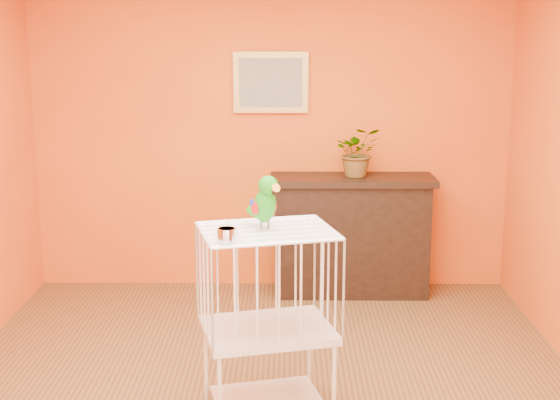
{
  "coord_description": "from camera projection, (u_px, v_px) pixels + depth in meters",
  "views": [
    {
      "loc": [
        0.14,
        -4.26,
        2.18
      ],
      "look_at": [
        0.1,
        -0.14,
        1.27
      ],
      "focal_mm": 50.0,
      "sensor_mm": 36.0,
      "label": 1
    }
  ],
  "objects": [
    {
      "name": "room_shell",
      "position": [
        262.0,
        140.0,
        4.29
      ],
      "size": [
        4.5,
        4.5,
        4.5
      ],
      "color": "orange",
      "rests_on": "ground"
    },
    {
      "name": "console_cabinet",
      "position": [
        351.0,
        235.0,
        6.49
      ],
      "size": [
        1.34,
        0.48,
        1.0
      ],
      "color": "black",
      "rests_on": "ground"
    },
    {
      "name": "potted_plant",
      "position": [
        358.0,
        157.0,
        6.37
      ],
      "size": [
        0.39,
        0.43,
        0.32
      ],
      "primitive_type": "imported",
      "rotation": [
        0.0,
        0.0,
        0.06
      ],
      "color": "#26722D",
      "rests_on": "console_cabinet"
    },
    {
      "name": "framed_picture",
      "position": [
        271.0,
        82.0,
        6.42
      ],
      "size": [
        0.62,
        0.04,
        0.5
      ],
      "color": "#C19644",
      "rests_on": "room_shell"
    },
    {
      "name": "birdcage",
      "position": [
        268.0,
        321.0,
        4.4
      ],
      "size": [
        0.83,
        0.71,
        1.1
      ],
      "rotation": [
        0.0,
        0.0,
        0.25
      ],
      "color": "white",
      "rests_on": "ground"
    },
    {
      "name": "feed_cup",
      "position": [
        227.0,
        235.0,
        4.03
      ],
      "size": [
        0.1,
        0.1,
        0.07
      ],
      "primitive_type": "cylinder",
      "color": "silver",
      "rests_on": "birdcage"
    },
    {
      "name": "parrot",
      "position": [
        265.0,
        201.0,
        4.27
      ],
      "size": [
        0.21,
        0.25,
        0.31
      ],
      "rotation": [
        0.0,
        0.0,
        0.62
      ],
      "color": "#59544C",
      "rests_on": "birdcage"
    }
  ]
}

